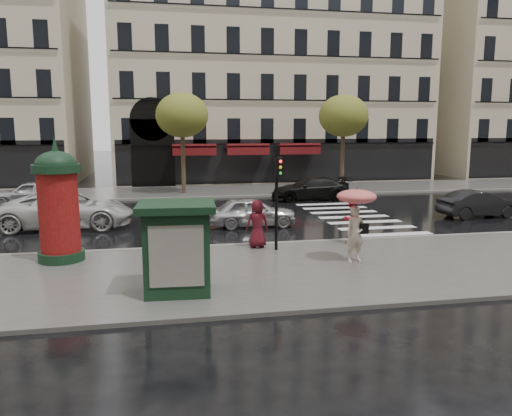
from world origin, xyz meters
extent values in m
plane|color=black|center=(0.00, 0.00, 0.00)|extent=(160.00, 160.00, 0.00)
cube|color=#474744|center=(0.00, -0.50, 0.06)|extent=(90.00, 7.00, 0.12)
cube|color=#474744|center=(0.00, 19.00, 0.06)|extent=(90.00, 6.00, 0.12)
cube|color=slate|center=(0.00, 3.00, 0.07)|extent=(90.00, 0.25, 0.14)
cube|color=slate|center=(0.00, 16.00, 0.07)|extent=(90.00, 0.25, 0.14)
cube|color=silver|center=(6.00, 9.60, 0.01)|extent=(3.60, 11.75, 0.01)
cube|color=#B7A88C|center=(6.00, 30.00, 10.00)|extent=(26.00, 14.00, 20.00)
cylinder|color=#38281C|center=(-2.00, 18.00, 2.60)|extent=(0.28, 0.28, 5.20)
ellipsoid|color=#4F6921|center=(-2.00, 18.00, 5.20)|extent=(3.40, 3.40, 2.89)
cylinder|color=#38281C|center=(9.00, 18.00, 2.60)|extent=(0.28, 0.28, 5.20)
ellipsoid|color=#4F6921|center=(9.00, 18.00, 5.20)|extent=(3.40, 3.40, 2.89)
imported|color=beige|center=(2.71, -0.09, 1.04)|extent=(0.74, 0.55, 1.84)
cylinder|color=black|center=(2.71, -0.09, 1.66)|extent=(0.02, 0.02, 1.17)
ellipsoid|color=#E12A50|center=(2.71, -0.09, 2.27)|extent=(1.28, 1.28, 0.45)
cone|color=black|center=(2.71, -0.09, 2.53)|extent=(0.04, 0.04, 0.10)
cube|color=black|center=(2.98, -0.16, 1.23)|extent=(0.27, 0.12, 0.34)
imported|color=#B41621|center=(3.55, 2.40, 1.05)|extent=(1.14, 1.07, 1.86)
imported|color=#4D0F18|center=(-0.06, 2.40, 1.00)|extent=(0.91, 0.64, 1.75)
cylinder|color=black|center=(-6.77, 1.87, 0.28)|extent=(1.47, 1.47, 0.32)
cylinder|color=maroon|center=(-6.77, 1.87, 1.75)|extent=(1.26, 1.26, 2.63)
cylinder|color=black|center=(-6.77, 1.87, 3.17)|extent=(1.51, 1.51, 0.26)
ellipsoid|color=black|center=(-6.77, 1.87, 3.27)|extent=(1.30, 1.30, 0.91)
cone|color=black|center=(-6.77, 1.87, 3.96)|extent=(0.21, 0.21, 0.47)
cylinder|color=black|center=(0.54, 1.93, 1.99)|extent=(0.11, 0.11, 3.73)
cube|color=black|center=(0.58, 1.73, 3.10)|extent=(0.27, 0.22, 0.65)
cube|color=black|center=(-3.09, -2.08, 1.23)|extent=(1.77, 1.48, 2.21)
cube|color=black|center=(-3.09, -2.08, 2.44)|extent=(2.11, 1.81, 0.19)
imported|color=silver|center=(0.56, 6.79, 0.67)|extent=(3.96, 1.61, 1.35)
imported|color=black|center=(12.12, 6.99, 0.67)|extent=(4.10, 1.61, 1.33)
imported|color=silver|center=(-7.65, 8.04, 0.81)|extent=(5.86, 2.80, 1.61)
imported|color=black|center=(5.53, 14.17, 0.70)|extent=(4.81, 1.97, 1.39)
imported|color=silver|center=(-10.74, 15.00, 0.72)|extent=(4.42, 2.18, 1.45)
camera|label=1|loc=(-3.45, -15.07, 4.52)|focal=35.00mm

